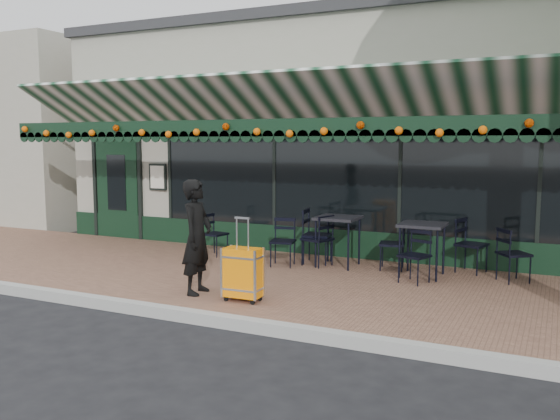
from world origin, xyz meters
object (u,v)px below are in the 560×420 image
at_px(cafe_table_b, 338,222).
at_px(cafe_table_a, 422,229).
at_px(chair_a_front, 414,256).
at_px(chair_b_left, 317,240).
at_px(chair_b_front, 283,242).
at_px(chair_a_left, 392,244).
at_px(chair_a_extra, 514,255).
at_px(chair_solo, 215,234).
at_px(suitcase, 243,273).
at_px(chair_a_right, 472,245).
at_px(chair_b_right, 317,236).
at_px(woman, 197,237).

bearing_deg(cafe_table_b, cafe_table_a, -5.93).
height_order(chair_a_front, chair_b_left, chair_b_left).
bearing_deg(chair_a_front, cafe_table_b, 174.77).
bearing_deg(chair_b_front, chair_a_left, 3.95).
bearing_deg(chair_b_left, chair_a_extra, 110.80).
relative_size(chair_a_front, chair_solo, 1.02).
height_order(suitcase, chair_a_right, suitcase).
xyz_separation_m(cafe_table_a, chair_a_left, (-0.54, 0.27, -0.33)).
bearing_deg(chair_a_extra, cafe_table_a, 62.99).
bearing_deg(suitcase, chair_b_right, 88.59).
bearing_deg(chair_a_left, cafe_table_a, 52.73).
bearing_deg(cafe_table_b, chair_a_left, 7.93).
bearing_deg(chair_b_left, chair_a_right, 120.57).
bearing_deg(cafe_table_a, woman, -137.18).
height_order(chair_a_left, chair_b_left, chair_b_left).
xyz_separation_m(chair_a_front, chair_b_right, (-1.83, 0.71, 0.08)).
xyz_separation_m(cafe_table_a, cafe_table_b, (-1.44, 0.15, 0.01)).
distance_m(woman, chair_a_extra, 4.69).
distance_m(chair_a_right, chair_a_extra, 0.76).
bearing_deg(chair_a_left, chair_a_front, 24.90).
xyz_separation_m(chair_a_left, chair_b_front, (-1.74, -0.51, -0.01)).
relative_size(chair_a_left, chair_solo, 1.07).
bearing_deg(chair_a_front, cafe_table_a, 107.75).
xyz_separation_m(chair_a_right, chair_solo, (-4.45, -0.54, -0.05)).
relative_size(cafe_table_a, chair_solo, 1.07).
bearing_deg(chair_a_front, woman, -124.91).
relative_size(cafe_table_b, chair_a_front, 1.06).
relative_size(cafe_table_b, chair_solo, 1.08).
bearing_deg(chair_a_right, chair_a_front, 164.89).
height_order(chair_b_left, chair_b_right, chair_b_right).
bearing_deg(chair_solo, chair_a_extra, -80.72).
xyz_separation_m(cafe_table_a, chair_a_front, (-0.01, -0.48, -0.35)).
bearing_deg(chair_b_left, chair_a_front, 90.98).
relative_size(suitcase, chair_a_left, 1.33).
bearing_deg(chair_a_extra, cafe_table_b, 54.97).
height_order(chair_a_left, chair_a_extra, chair_a_left).
bearing_deg(chair_b_right, chair_b_left, -167.08).
bearing_deg(chair_a_left, chair_b_left, -89.46).
bearing_deg(woman, chair_a_front, -60.59).
distance_m(chair_a_extra, chair_b_left, 3.09).
bearing_deg(cafe_table_b, chair_a_extra, 1.47).
relative_size(woman, chair_b_left, 1.79).
bearing_deg(chair_b_right, chair_solo, 86.81).
relative_size(chair_a_right, chair_a_front, 1.11).
bearing_deg(suitcase, chair_b_left, 86.99).
relative_size(cafe_table_b, chair_b_left, 0.95).
bearing_deg(cafe_table_a, suitcase, -126.18).
height_order(cafe_table_b, chair_b_right, chair_b_right).
height_order(woman, cafe_table_a, woman).
bearing_deg(chair_b_left, chair_a_left, 118.40).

